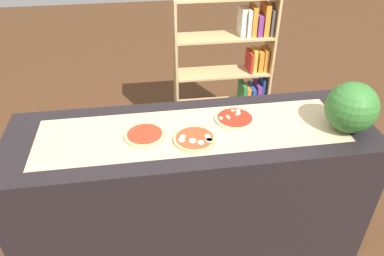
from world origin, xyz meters
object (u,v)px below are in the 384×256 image
pizza_mozzarella_1 (195,139)px  watermelon (352,108)px  pizza_mushroom_2 (235,118)px  bookshelf (236,72)px  pizza_plain_0 (145,135)px

pizza_mozzarella_1 → watermelon: bearing=-0.9°
pizza_mushroom_2 → bookshelf: size_ratio=0.18×
pizza_mozzarella_1 → pizza_mushroom_2: size_ratio=0.98×
pizza_mozzarella_1 → pizza_mushroom_2: (0.27, 0.18, -0.00)m
pizza_mushroom_2 → bookshelf: 1.18m
pizza_mozzarella_1 → bookshelf: 1.44m
watermelon → pizza_mozzarella_1: bearing=179.1°
pizza_plain_0 → bookshelf: (0.85, 1.21, -0.24)m
pizza_plain_0 → bookshelf: bearing=54.9°
pizza_plain_0 → bookshelf: size_ratio=0.17×
pizza_mushroom_2 → watermelon: bearing=-17.1°
bookshelf → pizza_mozzarella_1: bearing=-114.0°
pizza_plain_0 → pizza_mushroom_2: (0.55, 0.09, 0.00)m
bookshelf → pizza_mushroom_2: bearing=-105.2°
pizza_plain_0 → watermelon: 1.18m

